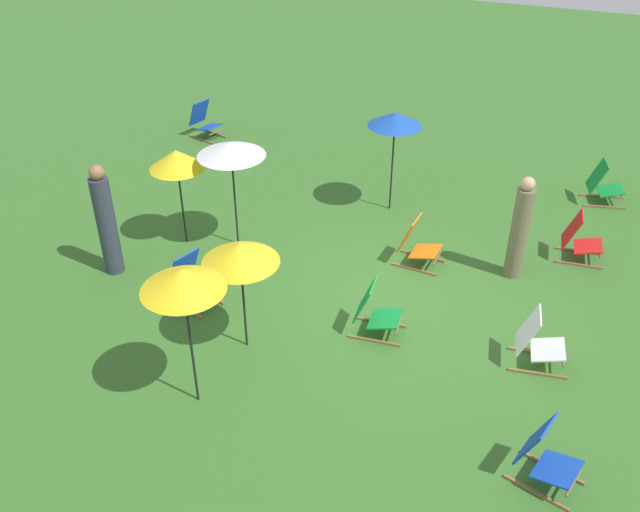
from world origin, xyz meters
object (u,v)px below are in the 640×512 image
(umbrella_2, at_px, (240,253))
(person_0, at_px, (106,222))
(deckchair_2, at_px, (579,240))
(deckchair_0, at_px, (375,311))
(umbrella_0, at_px, (177,160))
(umbrella_1, at_px, (395,120))
(umbrella_4, at_px, (231,149))
(deckchair_4, at_px, (191,281))
(person_1, at_px, (520,230))
(deckchair_1, at_px, (545,456))
(deckchair_5, at_px, (417,244))
(umbrella_3, at_px, (182,280))
(deckchair_9, at_px, (603,185))
(deckchair_3, at_px, (537,342))
(deckchair_6, at_px, (204,121))

(umbrella_2, height_order, person_0, person_0)
(deckchair_2, bearing_deg, deckchair_0, 135.37)
(umbrella_0, bearing_deg, umbrella_1, -50.19)
(umbrella_1, xyz_separation_m, umbrella_4, (-2.18, 2.06, 0.01))
(deckchair_4, height_order, person_1, person_1)
(deckchair_1, xyz_separation_m, deckchair_5, (3.73, 2.46, 0.00))
(umbrella_3, bearing_deg, deckchair_4, 32.22)
(deckchair_0, height_order, person_1, person_1)
(deckchair_0, height_order, umbrella_0, umbrella_0)
(umbrella_0, distance_m, umbrella_4, 0.94)
(deckchair_9, distance_m, person_1, 3.34)
(umbrella_0, bearing_deg, deckchair_9, -57.61)
(umbrella_1, relative_size, person_0, 1.01)
(deckchair_4, bearing_deg, umbrella_1, -8.64)
(person_0, bearing_deg, person_1, -111.61)
(deckchair_4, relative_size, umbrella_1, 0.46)
(deckchair_3, height_order, umbrella_3, umbrella_3)
(deckchair_1, distance_m, person_1, 4.12)
(deckchair_2, bearing_deg, umbrella_4, 101.92)
(deckchair_9, bearing_deg, deckchair_5, 127.51)
(deckchair_4, height_order, umbrella_2, umbrella_2)
(deckchair_2, height_order, deckchair_5, same)
(deckchair_5, relative_size, umbrella_2, 0.50)
(deckchair_2, distance_m, deckchair_4, 6.32)
(deckchair_6, bearing_deg, deckchair_3, -106.49)
(deckchair_6, bearing_deg, deckchair_2, -88.60)
(deckchair_9, distance_m, umbrella_0, 7.89)
(deckchair_6, relative_size, person_1, 0.49)
(deckchair_4, bearing_deg, deckchair_1, -87.54)
(deckchair_0, relative_size, deckchair_6, 0.97)
(deckchair_5, height_order, umbrella_0, umbrella_0)
(umbrella_2, bearing_deg, deckchair_0, -59.06)
(deckchair_0, relative_size, deckchair_3, 1.00)
(deckchair_0, xyz_separation_m, deckchair_5, (1.96, -0.08, 0.00))
(deckchair_1, bearing_deg, deckchair_6, 65.72)
(person_1, bearing_deg, person_0, 69.83)
(deckchair_0, relative_size, deckchair_1, 0.97)
(deckchair_6, xyz_separation_m, umbrella_1, (-1.66, -4.91, 1.40))
(deckchair_1, bearing_deg, umbrella_2, 94.40)
(deckchair_6, height_order, umbrella_3, umbrella_3)
(deckchair_0, bearing_deg, umbrella_0, 67.83)
(deckchair_1, distance_m, deckchair_3, 1.96)
(deckchair_4, relative_size, umbrella_2, 0.52)
(deckchair_1, height_order, deckchair_5, same)
(deckchair_2, bearing_deg, deckchair_9, -12.01)
(umbrella_1, bearing_deg, deckchair_9, -64.63)
(umbrella_3, relative_size, umbrella_4, 1.05)
(deckchair_2, relative_size, deckchair_5, 1.00)
(umbrella_4, relative_size, person_0, 1.01)
(umbrella_2, bearing_deg, deckchair_2, -45.43)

